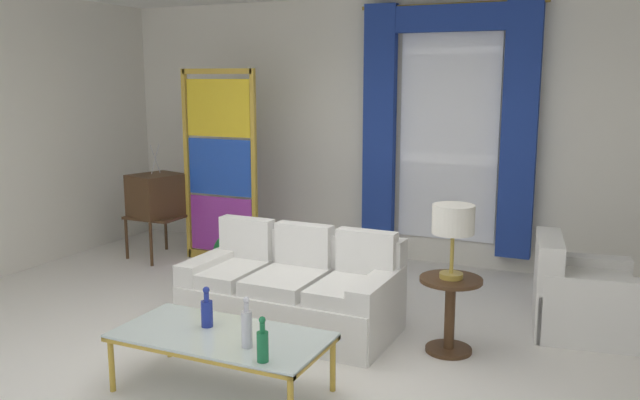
# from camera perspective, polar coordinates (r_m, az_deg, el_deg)

# --- Properties ---
(ground_plane) EXTENTS (16.00, 16.00, 0.00)m
(ground_plane) POSITION_cam_1_polar(r_m,az_deg,el_deg) (5.31, -3.80, -12.88)
(ground_plane) COLOR white
(wall_rear) EXTENTS (8.00, 0.12, 3.00)m
(wall_rear) POSITION_cam_1_polar(r_m,az_deg,el_deg) (7.73, 6.96, 5.92)
(wall_rear) COLOR white
(wall_rear) RESTS_ON ground
(curtained_window) EXTENTS (2.00, 0.17, 2.70)m
(curtained_window) POSITION_cam_1_polar(r_m,az_deg,el_deg) (7.40, 10.86, 7.48)
(curtained_window) COLOR white
(curtained_window) RESTS_ON ground
(couch_white_long) EXTENTS (1.77, 0.95, 0.86)m
(couch_white_long) POSITION_cam_1_polar(r_m,az_deg,el_deg) (5.72, -2.15, -7.87)
(couch_white_long) COLOR white
(couch_white_long) RESTS_ON ground
(coffee_table) EXTENTS (1.44, 0.71, 0.41)m
(coffee_table) POSITION_cam_1_polar(r_m,az_deg,el_deg) (4.61, -8.46, -11.66)
(coffee_table) COLOR silver
(coffee_table) RESTS_ON ground
(bottle_blue_decanter) EXTENTS (0.07, 0.07, 0.29)m
(bottle_blue_decanter) POSITION_cam_1_polar(r_m,az_deg,el_deg) (4.11, -4.95, -12.20)
(bottle_blue_decanter) COLOR #196B3D
(bottle_blue_decanter) RESTS_ON coffee_table
(bottle_crystal_tall) EXTENTS (0.08, 0.08, 0.29)m
(bottle_crystal_tall) POSITION_cam_1_polar(r_m,az_deg,el_deg) (4.70, -9.68, -9.37)
(bottle_crystal_tall) COLOR navy
(bottle_crystal_tall) RESTS_ON coffee_table
(bottle_amber_squat) EXTENTS (0.07, 0.07, 0.34)m
(bottle_amber_squat) POSITION_cam_1_polar(r_m,az_deg,el_deg) (4.32, -6.31, -10.76)
(bottle_amber_squat) COLOR silver
(bottle_amber_squat) RESTS_ON coffee_table
(vintage_tv) EXTENTS (0.65, 0.71, 1.35)m
(vintage_tv) POSITION_cam_1_polar(r_m,az_deg,el_deg) (7.99, -13.82, 0.26)
(vintage_tv) COLOR #472D19
(vintage_tv) RESTS_ON ground
(armchair_white) EXTENTS (0.93, 0.92, 0.80)m
(armchair_white) POSITION_cam_1_polar(r_m,az_deg,el_deg) (5.99, 21.28, -7.91)
(armchair_white) COLOR white
(armchair_white) RESTS_ON ground
(stained_glass_divider) EXTENTS (0.95, 0.05, 2.20)m
(stained_glass_divider) POSITION_cam_1_polar(r_m,az_deg,el_deg) (7.63, -8.59, 2.49)
(stained_glass_divider) COLOR gold
(stained_glass_divider) RESTS_ON ground
(peacock_figurine) EXTENTS (0.44, 0.60, 0.50)m
(peacock_figurine) POSITION_cam_1_polar(r_m,az_deg,el_deg) (7.29, -8.21, -4.60)
(peacock_figurine) COLOR beige
(peacock_figurine) RESTS_ON ground
(round_side_table) EXTENTS (0.48, 0.48, 0.59)m
(round_side_table) POSITION_cam_1_polar(r_m,az_deg,el_deg) (5.28, 11.09, -9.07)
(round_side_table) COLOR #472D19
(round_side_table) RESTS_ON ground
(table_lamp_brass) EXTENTS (0.32, 0.32, 0.57)m
(table_lamp_brass) POSITION_cam_1_polar(r_m,az_deg,el_deg) (5.10, 11.35, -1.92)
(table_lamp_brass) COLOR #B29338
(table_lamp_brass) RESTS_ON round_side_table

